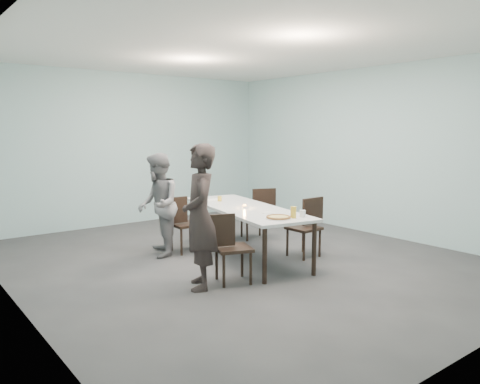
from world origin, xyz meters
TOP-DOWN VIEW (x-y plane):
  - ground at (0.00, 0.00)m, footprint 7.00×7.00m
  - room_shell at (0.00, 0.00)m, footprint 6.02×7.02m
  - table at (0.18, 0.07)m, footprint 1.37×2.72m
  - chair_near_left at (-0.75, -0.74)m, footprint 0.65×0.54m
  - chair_far_left at (-0.45, 0.87)m, footprint 0.62×0.45m
  - chair_near_right at (0.95, -0.46)m, footprint 0.61×0.43m
  - chair_far_right at (1.10, 0.87)m, footprint 0.65×0.55m
  - diner_near at (-1.11, -0.68)m, footprint 0.66×0.75m
  - diner_far at (-0.82, 0.91)m, footprint 0.84×0.93m
  - pizza at (-0.06, -0.91)m, footprint 0.34×0.34m
  - side_plate at (0.11, -0.51)m, footprint 0.18×0.18m
  - beer_glass at (0.13, -0.99)m, footprint 0.08×0.08m
  - water_tumbler at (0.28, -1.01)m, footprint 0.08×0.08m
  - tealight at (0.10, -0.00)m, footprint 0.06×0.06m
  - amber_tumbler at (0.21, 0.78)m, footprint 0.07×0.07m
  - menu at (0.16, 0.94)m, footprint 0.34×0.27m

SIDE VIEW (x-z plane):
  - ground at x=0.00m, z-range 0.00..0.00m
  - chair_near_left at x=-0.75m, z-range 0.07..0.94m
  - chair_far_left at x=-0.45m, z-range 0.07..0.94m
  - chair_near_right at x=0.95m, z-range 0.07..0.94m
  - chair_far_right at x=1.10m, z-range 0.07..0.94m
  - table at x=0.18m, z-range 0.32..1.07m
  - menu at x=0.16m, z-range 0.75..0.76m
  - side_plate at x=0.11m, z-range 0.75..0.76m
  - pizza at x=-0.06m, z-range 0.75..0.79m
  - tealight at x=0.10m, z-range 0.75..0.79m
  - diner_far at x=-0.82m, z-range 0.00..1.55m
  - amber_tumbler at x=0.21m, z-range 0.75..0.83m
  - water_tumbler at x=0.28m, z-range 0.75..0.84m
  - beer_glass at x=0.13m, z-range 0.75..0.90m
  - diner_near at x=-1.11m, z-range 0.00..1.73m
  - room_shell at x=0.00m, z-range 0.52..3.53m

